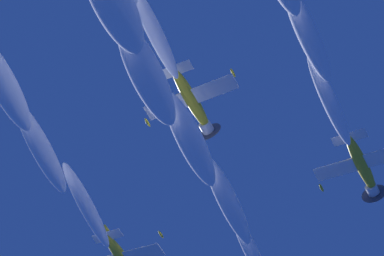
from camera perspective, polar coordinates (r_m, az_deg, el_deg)
name	(u,v)px	position (r m, az deg, el deg)	size (l,w,h in m)	color
airplane_right_wingman	(362,166)	(65.49, 13.08, -2.87)	(7.17, 7.46, 3.41)	gold
airplane_slot_tail	(192,101)	(61.59, 0.01, 2.10)	(7.17, 7.54, 3.14)	gold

